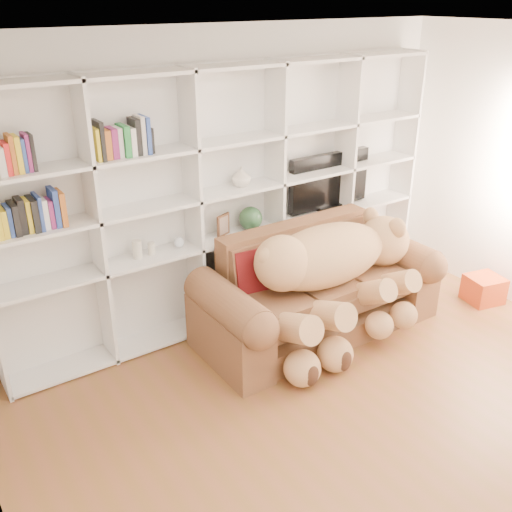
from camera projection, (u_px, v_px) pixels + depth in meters
floor at (413, 451)px, 4.00m from camera, size 5.00×5.00×0.00m
ceiling at (475, 41)px, 2.86m from camera, size 5.00×5.00×0.00m
wall_left at (1, 450)px, 2.16m from camera, size 0.02×5.00×2.70m
wall_back at (224, 179)px, 5.31m from camera, size 5.00×0.02×2.70m
bookshelf at (209, 191)px, 5.10m from camera, size 4.43×0.35×2.40m
sofa at (316, 294)px, 5.33m from camera, size 2.30×0.99×0.97m
teddy_bear at (333, 270)px, 5.06m from camera, size 1.87×0.98×1.08m
throw_pillow at (256, 271)px, 5.02m from camera, size 0.43×0.28×0.43m
gift_box at (484, 289)px, 5.89m from camera, size 0.41×0.39×0.27m
tv at (329, 181)px, 5.88m from camera, size 0.99×0.18×0.58m
picture_frame at (223, 225)px, 5.25m from camera, size 0.16×0.08×0.21m
green_vase at (251, 218)px, 5.41m from camera, size 0.22×0.22×0.22m
figurine_tall at (137, 249)px, 4.83m from camera, size 0.08×0.08×0.16m
figurine_short at (152, 249)px, 4.91m from camera, size 0.07×0.07×0.11m
snow_globe at (179, 242)px, 5.04m from camera, size 0.09×0.09×0.09m
shelf_vase at (241, 177)px, 5.17m from camera, size 0.19×0.19×0.18m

